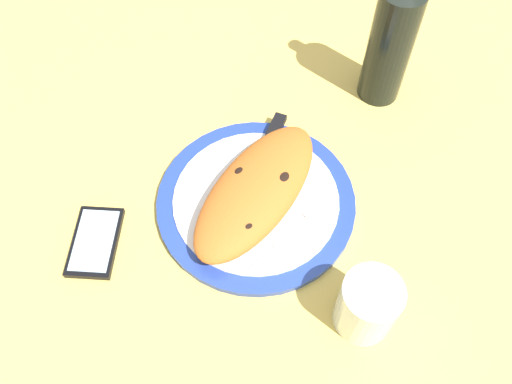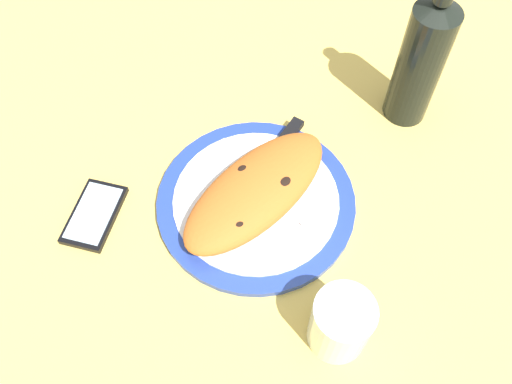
{
  "view_description": "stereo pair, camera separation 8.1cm",
  "coord_description": "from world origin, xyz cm",
  "px_view_note": "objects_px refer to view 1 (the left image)",
  "views": [
    {
      "loc": [
        -31.36,
        -29.09,
        72.54
      ],
      "look_at": [
        0.0,
        0.0,
        3.54
      ],
      "focal_mm": 37.87,
      "sensor_mm": 36.0,
      "label": 1
    },
    {
      "loc": [
        -25.31,
        -34.49,
        72.54
      ],
      "look_at": [
        0.0,
        0.0,
        3.54
      ],
      "focal_mm": 37.87,
      "sensor_mm": 36.0,
      "label": 2
    }
  ],
  "objects_px": {
    "calzone": "(255,190)",
    "wine_bottle": "(392,40)",
    "knife": "(265,151)",
    "plate": "(256,202)",
    "smartphone": "(95,242)",
    "water_glass": "(367,307)",
    "fork": "(298,229)"
  },
  "relations": [
    {
      "from": "smartphone",
      "to": "water_glass",
      "type": "bearing_deg",
      "value": -63.69
    },
    {
      "from": "fork",
      "to": "smartphone",
      "type": "height_order",
      "value": "fork"
    },
    {
      "from": "fork",
      "to": "knife",
      "type": "relative_size",
      "value": 0.73
    },
    {
      "from": "plate",
      "to": "knife",
      "type": "xyz_separation_m",
      "value": [
        0.07,
        0.05,
        0.01
      ]
    },
    {
      "from": "water_glass",
      "to": "wine_bottle",
      "type": "bearing_deg",
      "value": 33.0
    },
    {
      "from": "plate",
      "to": "smartphone",
      "type": "xyz_separation_m",
      "value": [
        -0.21,
        0.13,
        -0.0
      ]
    },
    {
      "from": "calzone",
      "to": "wine_bottle",
      "type": "distance_m",
      "value": 0.33
    },
    {
      "from": "plate",
      "to": "wine_bottle",
      "type": "height_order",
      "value": "wine_bottle"
    },
    {
      "from": "knife",
      "to": "plate",
      "type": "bearing_deg",
      "value": -146.36
    },
    {
      "from": "fork",
      "to": "smartphone",
      "type": "bearing_deg",
      "value": 135.84
    },
    {
      "from": "plate",
      "to": "knife",
      "type": "distance_m",
      "value": 0.09
    },
    {
      "from": "calzone",
      "to": "wine_bottle",
      "type": "bearing_deg",
      "value": -0.55
    },
    {
      "from": "calzone",
      "to": "fork",
      "type": "bearing_deg",
      "value": -87.38
    },
    {
      "from": "calzone",
      "to": "water_glass",
      "type": "height_order",
      "value": "water_glass"
    },
    {
      "from": "fork",
      "to": "knife",
      "type": "height_order",
      "value": "knife"
    },
    {
      "from": "calzone",
      "to": "water_glass",
      "type": "distance_m",
      "value": 0.24
    },
    {
      "from": "knife",
      "to": "smartphone",
      "type": "relative_size",
      "value": 1.67
    },
    {
      "from": "water_glass",
      "to": "wine_bottle",
      "type": "height_order",
      "value": "wine_bottle"
    },
    {
      "from": "wine_bottle",
      "to": "water_glass",
      "type": "bearing_deg",
      "value": -147.0
    },
    {
      "from": "calzone",
      "to": "wine_bottle",
      "type": "height_order",
      "value": "wine_bottle"
    },
    {
      "from": "smartphone",
      "to": "wine_bottle",
      "type": "distance_m",
      "value": 0.56
    },
    {
      "from": "plate",
      "to": "water_glass",
      "type": "bearing_deg",
      "value": -98.63
    },
    {
      "from": "calzone",
      "to": "knife",
      "type": "relative_size",
      "value": 1.35
    },
    {
      "from": "plate",
      "to": "water_glass",
      "type": "height_order",
      "value": "water_glass"
    },
    {
      "from": "plate",
      "to": "calzone",
      "type": "relative_size",
      "value": 1.05
    },
    {
      "from": "fork",
      "to": "smartphone",
      "type": "xyz_separation_m",
      "value": [
        -0.22,
        0.21,
        -0.01
      ]
    },
    {
      "from": "fork",
      "to": "knife",
      "type": "distance_m",
      "value": 0.15
    },
    {
      "from": "smartphone",
      "to": "knife",
      "type": "bearing_deg",
      "value": -15.62
    },
    {
      "from": "plate",
      "to": "calzone",
      "type": "height_order",
      "value": "calzone"
    },
    {
      "from": "smartphone",
      "to": "water_glass",
      "type": "height_order",
      "value": "water_glass"
    },
    {
      "from": "calzone",
      "to": "knife",
      "type": "height_order",
      "value": "calzone"
    },
    {
      "from": "calzone",
      "to": "fork",
      "type": "height_order",
      "value": "calzone"
    }
  ]
}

